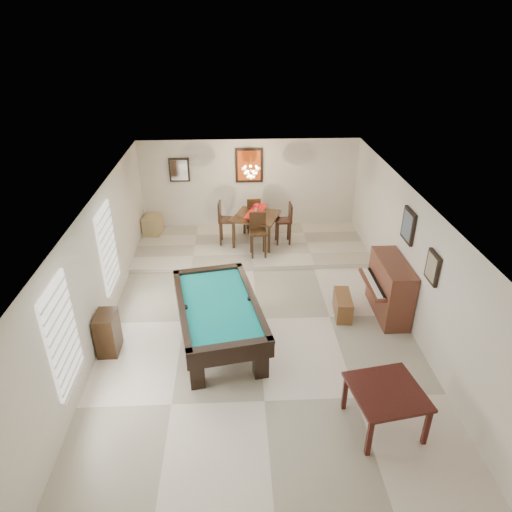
{
  "coord_description": "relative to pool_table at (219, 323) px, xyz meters",
  "views": [
    {
      "loc": [
        -0.4,
        -7.65,
        5.54
      ],
      "look_at": [
        0.0,
        0.6,
        1.15
      ],
      "focal_mm": 32.0,
      "sensor_mm": 36.0,
      "label": 1
    }
  ],
  "objects": [
    {
      "name": "ground_plane",
      "position": [
        0.76,
        0.7,
        -0.45
      ],
      "size": [
        6.0,
        9.0,
        0.02
      ],
      "primitive_type": "cube",
      "color": "beige"
    },
    {
      "name": "wall_back",
      "position": [
        0.76,
        5.2,
        0.86
      ],
      "size": [
        6.0,
        0.04,
        2.6
      ],
      "primitive_type": "cube",
      "color": "silver",
      "rests_on": "ground_plane"
    },
    {
      "name": "wall_front",
      "position": [
        0.76,
        -3.8,
        0.86
      ],
      "size": [
        6.0,
        0.04,
        2.6
      ],
      "primitive_type": "cube",
      "color": "silver",
      "rests_on": "ground_plane"
    },
    {
      "name": "wall_left",
      "position": [
        -2.24,
        0.7,
        0.86
      ],
      "size": [
        0.04,
        9.0,
        2.6
      ],
      "primitive_type": "cube",
      "color": "silver",
      "rests_on": "ground_plane"
    },
    {
      "name": "wall_right",
      "position": [
        3.76,
        0.7,
        0.86
      ],
      "size": [
        0.04,
        9.0,
        2.6
      ],
      "primitive_type": "cube",
      "color": "silver",
      "rests_on": "ground_plane"
    },
    {
      "name": "ceiling",
      "position": [
        0.76,
        0.7,
        2.16
      ],
      "size": [
        6.0,
        9.0,
        0.04
      ],
      "primitive_type": "cube",
      "color": "white",
      "rests_on": "wall_back"
    },
    {
      "name": "dining_step",
      "position": [
        0.76,
        3.95,
        -0.38
      ],
      "size": [
        6.0,
        2.5,
        0.12
      ],
      "primitive_type": "cube",
      "color": "beige",
      "rests_on": "ground_plane"
    },
    {
      "name": "window_left_front",
      "position": [
        -2.21,
        -1.5,
        0.96
      ],
      "size": [
        0.06,
        1.0,
        1.7
      ],
      "primitive_type": "cube",
      "color": "white",
      "rests_on": "wall_left"
    },
    {
      "name": "window_left_rear",
      "position": [
        -2.21,
        1.3,
        0.96
      ],
      "size": [
        0.06,
        1.0,
        1.7
      ],
      "primitive_type": "cube",
      "color": "white",
      "rests_on": "wall_left"
    },
    {
      "name": "pool_table",
      "position": [
        0.0,
        0.0,
        0.0
      ],
      "size": [
        1.88,
        2.84,
        0.88
      ],
      "primitive_type": null,
      "rotation": [
        0.0,
        0.0,
        0.18
      ],
      "color": "black",
      "rests_on": "ground_plane"
    },
    {
      "name": "square_table",
      "position": [
        2.51,
        -2.11,
        -0.09
      ],
      "size": [
        1.17,
        1.17,
        0.7
      ],
      "primitive_type": null,
      "rotation": [
        0.0,
        0.0,
        0.17
      ],
      "color": "black",
      "rests_on": "ground_plane"
    },
    {
      "name": "upright_piano",
      "position": [
        3.33,
        0.81,
        0.17
      ],
      "size": [
        0.81,
        1.45,
        1.21
      ],
      "primitive_type": null,
      "color": "brown",
      "rests_on": "ground_plane"
    },
    {
      "name": "piano_bench",
      "position": [
        2.53,
        0.8,
        -0.22
      ],
      "size": [
        0.38,
        0.83,
        0.44
      ],
      "primitive_type": "cube",
      "rotation": [
        0.0,
        0.0,
        -0.09
      ],
      "color": "brown",
      "rests_on": "ground_plane"
    },
    {
      "name": "apothecary_chest",
      "position": [
        -2.02,
        -0.14,
        -0.04
      ],
      "size": [
        0.36,
        0.54,
        0.8
      ],
      "primitive_type": "cube",
      "color": "black",
      "rests_on": "ground_plane"
    },
    {
      "name": "dining_table",
      "position": [
        0.89,
        4.02,
        0.13
      ],
      "size": [
        1.38,
        1.38,
        0.9
      ],
      "primitive_type": null,
      "rotation": [
        0.0,
        0.0,
        -0.33
      ],
      "color": "black",
      "rests_on": "dining_step"
    },
    {
      "name": "flower_vase",
      "position": [
        0.89,
        4.02,
        0.69
      ],
      "size": [
        0.13,
        0.13,
        0.21
      ],
      "primitive_type": null,
      "rotation": [
        0.0,
        0.0,
        -0.07
      ],
      "color": "#B60F1F",
      "rests_on": "dining_table"
    },
    {
      "name": "dining_chair_south",
      "position": [
        0.91,
        3.29,
        0.23
      ],
      "size": [
        0.43,
        0.43,
        1.1
      ],
      "primitive_type": null,
      "rotation": [
        0.0,
        0.0,
        0.06
      ],
      "color": "black",
      "rests_on": "dining_step"
    },
    {
      "name": "dining_chair_north",
      "position": [
        0.85,
        4.77,
        0.19
      ],
      "size": [
        0.4,
        0.4,
        1.01
      ],
      "primitive_type": null,
      "rotation": [
        0.0,
        0.0,
        3.22
      ],
      "color": "black",
      "rests_on": "dining_step"
    },
    {
      "name": "dining_chair_west",
      "position": [
        0.13,
        4.04,
        0.26
      ],
      "size": [
        0.46,
        0.46,
        1.15
      ],
      "primitive_type": null,
      "rotation": [
        0.0,
        0.0,
        1.49
      ],
      "color": "black",
      "rests_on": "dining_step"
    },
    {
      "name": "dining_chair_east",
      "position": [
        1.61,
        3.99,
        0.23
      ],
      "size": [
        0.42,
        0.42,
        1.09
      ],
      "primitive_type": null,
      "rotation": [
        0.0,
        0.0,
        -1.53
      ],
      "color": "black",
      "rests_on": "dining_step"
    },
    {
      "name": "corner_bench",
      "position": [
        -1.95,
        4.75,
        -0.07
      ],
      "size": [
        0.52,
        0.62,
        0.5
      ],
      "primitive_type": "cube",
      "rotation": [
        0.0,
        0.0,
        -0.15
      ],
      "color": "tan",
      "rests_on": "dining_step"
    },
    {
      "name": "chandelier",
      "position": [
        0.76,
        3.9,
        1.76
      ],
      "size": [
        0.44,
        0.44,
        0.6
      ],
      "primitive_type": null,
      "color": "#FFE5B2",
      "rests_on": "ceiling"
    },
    {
      "name": "back_painting",
      "position": [
        0.76,
        5.16,
        1.46
      ],
      "size": [
        0.75,
        0.06,
        0.95
      ],
      "primitive_type": "cube",
      "color": "#D84C14",
      "rests_on": "wall_back"
    },
    {
      "name": "back_mirror",
      "position": [
        -1.14,
        5.16,
        1.36
      ],
      "size": [
        0.55,
        0.06,
        0.65
      ],
      "primitive_type": "cube",
      "color": "white",
      "rests_on": "wall_back"
    },
    {
      "name": "right_picture_upper",
      "position": [
        3.72,
        1.0,
        1.46
      ],
      "size": [
        0.06,
        0.55,
        0.65
      ],
      "primitive_type": "cube",
      "color": "slate",
      "rests_on": "wall_right"
    },
    {
      "name": "right_picture_lower",
      "position": [
        3.72,
        -0.3,
        1.26
      ],
      "size": [
        0.06,
        0.45,
        0.55
      ],
      "primitive_type": "cube",
      "color": "gray",
      "rests_on": "wall_right"
    }
  ]
}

